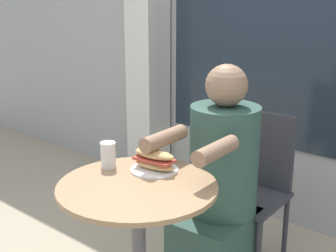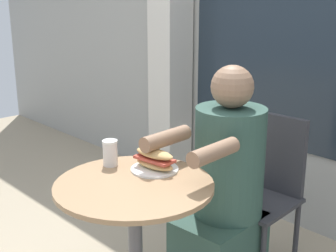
# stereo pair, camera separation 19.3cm
# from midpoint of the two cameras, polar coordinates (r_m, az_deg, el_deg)

# --- Properties ---
(storefront_wall) EXTENTS (8.00, 0.09, 2.80)m
(storefront_wall) POSITION_cam_midpoint_polar(r_m,az_deg,el_deg) (2.93, 21.08, 13.43)
(storefront_wall) COLOR #9E9E99
(storefront_wall) RESTS_ON ground_plane
(lattice_pillar) EXTENTS (0.23, 0.23, 2.40)m
(lattice_pillar) POSITION_cam_midpoint_polar(r_m,az_deg,el_deg) (3.46, 1.91, 11.42)
(lattice_pillar) COLOR beige
(lattice_pillar) RESTS_ON ground_plane
(cafe_table) EXTENTS (0.64, 0.64, 0.75)m
(cafe_table) POSITION_cam_midpoint_polar(r_m,az_deg,el_deg) (1.97, -1.17, -12.57)
(cafe_table) COLOR #997551
(cafe_table) RESTS_ON ground_plane
(diner_chair) EXTENTS (0.40, 0.40, 0.87)m
(diner_chair) POSITION_cam_midpoint_polar(r_m,az_deg,el_deg) (2.55, 13.90, -6.63)
(diner_chair) COLOR #333338
(diner_chair) RESTS_ON ground_plane
(seated_diner) EXTENTS (0.35, 0.60, 1.17)m
(seated_diner) POSITION_cam_midpoint_polar(r_m,az_deg,el_deg) (2.28, 9.25, -9.37)
(seated_diner) COLOR #2D4C42
(seated_diner) RESTS_ON ground_plane
(sandwich_on_plate) EXTENTS (0.21, 0.21, 0.09)m
(sandwich_on_plate) POSITION_cam_midpoint_polar(r_m,az_deg,el_deg) (1.99, 1.13, -4.35)
(sandwich_on_plate) COLOR white
(sandwich_on_plate) RESTS_ON cafe_table
(drink_cup) EXTENTS (0.07, 0.07, 0.11)m
(drink_cup) POSITION_cam_midpoint_polar(r_m,az_deg,el_deg) (2.05, -4.39, -3.33)
(drink_cup) COLOR silver
(drink_cup) RESTS_ON cafe_table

